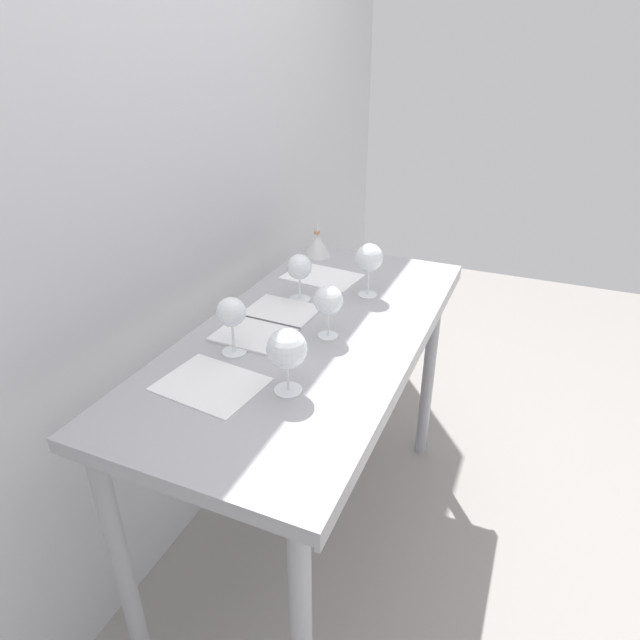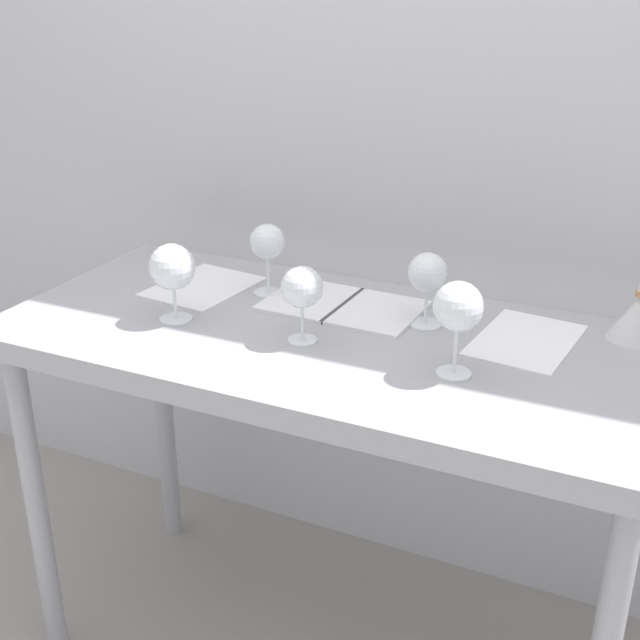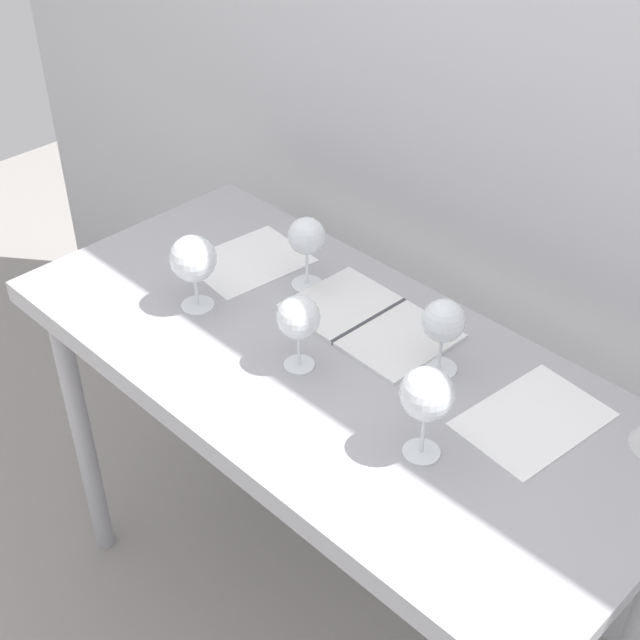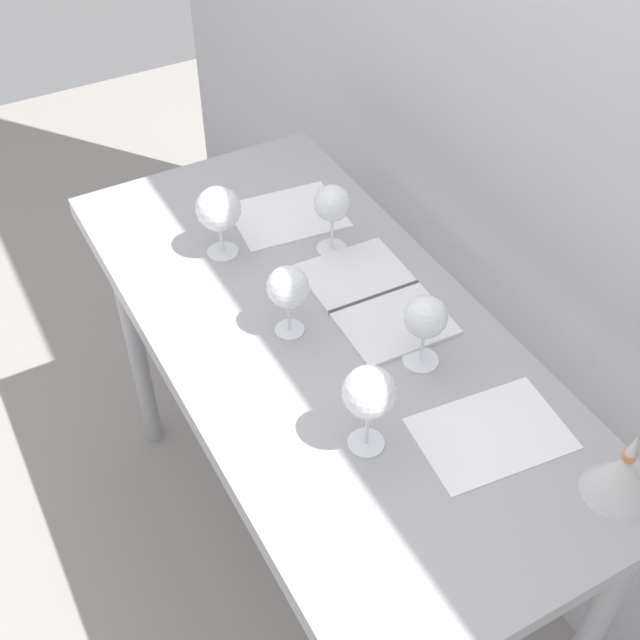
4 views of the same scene
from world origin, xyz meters
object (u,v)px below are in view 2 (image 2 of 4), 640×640
at_px(wine_glass_far_left, 267,244).
at_px(decanter_funnel, 638,317).
at_px(open_notebook, 343,306).
at_px(wine_glass_far_right, 428,275).
at_px(wine_glass_near_center, 302,289).
at_px(wine_glass_near_left, 172,269).
at_px(tasting_sheet_upper, 526,340).
at_px(tasting_sheet_lower, 203,286).
at_px(wine_glass_near_right, 458,309).

relative_size(wine_glass_far_left, decanter_funnel, 1.12).
bearing_deg(open_notebook, wine_glass_far_left, -179.44).
height_order(wine_glass_far_right, decanter_funnel, wine_glass_far_right).
bearing_deg(wine_glass_near_center, decanter_funnel, 26.24).
relative_size(wine_glass_far_right, open_notebook, 0.45).
relative_size(wine_glass_near_left, tasting_sheet_upper, 0.64).
relative_size(wine_glass_far_left, wine_glass_near_center, 1.04).
bearing_deg(open_notebook, decanter_funnel, 11.48).
bearing_deg(wine_glass_far_left, wine_glass_near_left, -116.07).
bearing_deg(wine_glass_near_left, decanter_funnel, 19.26).
bearing_deg(decanter_funnel, wine_glass_near_center, -153.76).
relative_size(wine_glass_far_right, decanter_funnel, 1.08).
xyz_separation_m(tasting_sheet_upper, tasting_sheet_lower, (-0.76, -0.02, 0.00)).
bearing_deg(wine_glass_near_right, open_notebook, 146.17).
bearing_deg(open_notebook, wine_glass_far_right, -2.36).
xyz_separation_m(open_notebook, tasting_sheet_upper, (0.41, -0.01, -0.00)).
xyz_separation_m(wine_glass_far_right, wine_glass_near_left, (-0.50, -0.20, 0.00)).
xyz_separation_m(open_notebook, tasting_sheet_lower, (-0.35, -0.02, -0.00)).
distance_m(wine_glass_far_left, tasting_sheet_lower, 0.20).
distance_m(wine_glass_near_left, wine_glass_far_left, 0.25).
distance_m(wine_glass_far_right, tasting_sheet_lower, 0.56).
distance_m(wine_glass_near_right, tasting_sheet_lower, 0.71).
height_order(wine_glass_near_right, decanter_funnel, wine_glass_near_right).
bearing_deg(wine_glass_far_left, wine_glass_near_right, -23.20).
bearing_deg(tasting_sheet_lower, decanter_funnel, 13.74).
bearing_deg(open_notebook, wine_glass_near_left, -142.15).
bearing_deg(wine_glass_near_center, tasting_sheet_upper, 25.25).
height_order(tasting_sheet_lower, decanter_funnel, decanter_funnel).
bearing_deg(tasting_sheet_upper, tasting_sheet_lower, -172.48).
height_order(wine_glass_near_left, wine_glass_near_center, wine_glass_near_left).
height_order(open_notebook, tasting_sheet_lower, open_notebook).
relative_size(wine_glass_near_right, wine_glass_far_right, 1.15).
bearing_deg(wine_glass_near_right, wine_glass_near_center, 177.56).
relative_size(wine_glass_near_right, wine_glass_far_left, 1.10).
height_order(open_notebook, tasting_sheet_upper, open_notebook).
distance_m(wine_glass_far_left, wine_glass_near_center, 0.28).
bearing_deg(wine_glass_far_right, open_notebook, 175.60).
bearing_deg(open_notebook, tasting_sheet_upper, 1.24).
distance_m(wine_glass_near_right, tasting_sheet_upper, 0.26).
relative_size(wine_glass_near_center, tasting_sheet_lower, 0.63).
height_order(wine_glass_near_right, tasting_sheet_lower, wine_glass_near_right).
bearing_deg(decanter_funnel, wine_glass_near_right, -132.58).
bearing_deg(decanter_funnel, tasting_sheet_upper, -151.78).
height_order(wine_glass_near_center, decanter_funnel, wine_glass_near_center).
bearing_deg(wine_glass_near_center, open_notebook, 89.16).
bearing_deg(tasting_sheet_upper, wine_glass_near_center, -148.63).
bearing_deg(wine_glass_near_left, tasting_sheet_upper, 16.53).
relative_size(wine_glass_far_left, tasting_sheet_upper, 0.63).
height_order(tasting_sheet_upper, decanter_funnel, decanter_funnel).
bearing_deg(wine_glass_far_left, decanter_funnel, 6.87).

